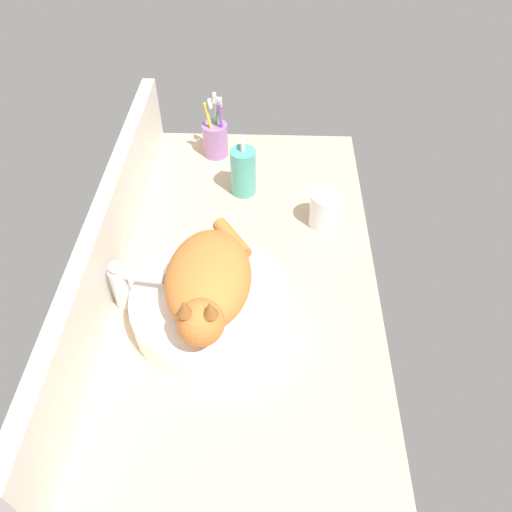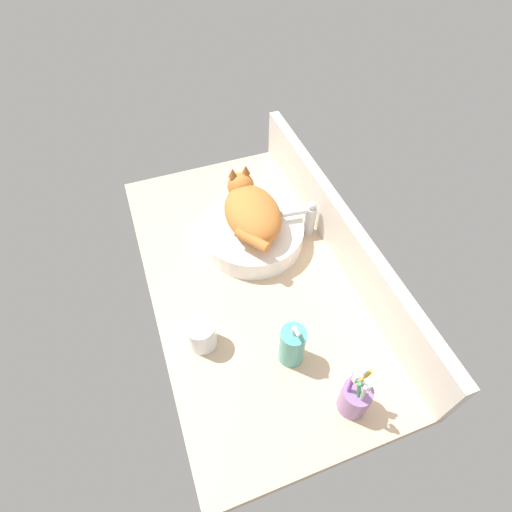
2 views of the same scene
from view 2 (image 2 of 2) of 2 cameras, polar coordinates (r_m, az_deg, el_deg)
The scene contains 8 objects.
ground_plane at distance 126.80cm, azimuth -0.63°, elevation -3.35°, with size 113.94×62.41×4.00cm, color #D1B28E.
backsplash_panel at distance 127.25cm, azimuth 11.92°, elevation 3.29°, with size 113.94×3.60×17.99cm, color silver.
sink_basin at distance 131.64cm, azimuth -0.45°, elevation 3.28°, with size 33.22×33.22×7.19cm, color white.
cat at distance 125.76cm, azimuth -0.72°, elevation 6.56°, with size 32.32×17.21×14.00cm.
faucet at distance 132.69cm, azimuth 7.32°, elevation 5.58°, with size 4.22×11.86×13.60cm.
soap_dispenser at distance 105.90cm, azimuth 5.18°, elevation -12.58°, with size 6.77×6.77×16.33cm.
toothbrush_cup at distance 104.17cm, azimuth 13.93°, elevation -19.07°, with size 7.27×7.27×18.69cm.
water_glass at distance 110.67cm, azimuth -7.71°, elevation -11.21°, with size 7.88×7.88×9.07cm.
Camera 2 is at (69.64, -23.82, 101.24)cm, focal length 28.00 mm.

